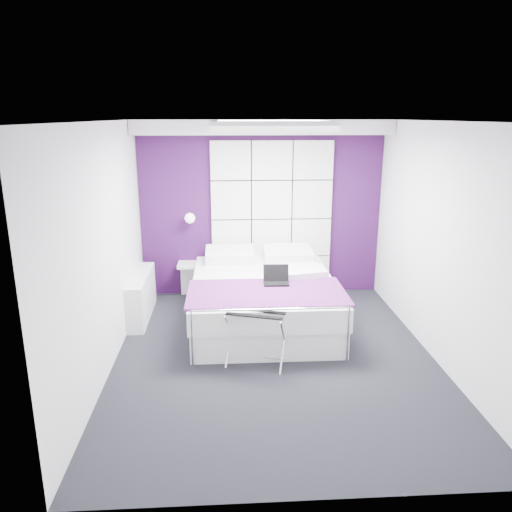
{
  "coord_description": "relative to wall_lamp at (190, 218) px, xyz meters",
  "views": [
    {
      "loc": [
        -0.53,
        -5.13,
        2.65
      ],
      "look_at": [
        -0.19,
        0.35,
        1.1
      ],
      "focal_mm": 35.0,
      "sensor_mm": 36.0,
      "label": 1
    }
  ],
  "objects": [
    {
      "name": "floor",
      "position": [
        1.05,
        -2.06,
        -1.22
      ],
      "size": [
        4.4,
        4.4,
        0.0
      ],
      "primitive_type": "plane",
      "color": "black",
      "rests_on": "ground"
    },
    {
      "name": "ceiling",
      "position": [
        1.05,
        -2.06,
        1.38
      ],
      "size": [
        4.4,
        4.4,
        0.0
      ],
      "primitive_type": "plane",
      "rotation": [
        3.14,
        0.0,
        0.0
      ],
      "color": "white",
      "rests_on": "wall_back"
    },
    {
      "name": "wall_back",
      "position": [
        1.05,
        0.14,
        0.08
      ],
      "size": [
        3.6,
        0.0,
        3.6
      ],
      "primitive_type": "plane",
      "rotation": [
        1.57,
        0.0,
        0.0
      ],
      "color": "white",
      "rests_on": "floor"
    },
    {
      "name": "wall_left",
      "position": [
        -0.75,
        -2.06,
        0.08
      ],
      "size": [
        0.0,
        4.4,
        4.4
      ],
      "primitive_type": "plane",
      "rotation": [
        1.57,
        0.0,
        1.57
      ],
      "color": "white",
      "rests_on": "floor"
    },
    {
      "name": "wall_right",
      "position": [
        2.85,
        -2.06,
        0.08
      ],
      "size": [
        0.0,
        4.4,
        4.4
      ],
      "primitive_type": "plane",
      "rotation": [
        1.57,
        0.0,
        -1.57
      ],
      "color": "white",
      "rests_on": "floor"
    },
    {
      "name": "accent_wall",
      "position": [
        1.05,
        0.13,
        0.08
      ],
      "size": [
        3.58,
        0.02,
        2.58
      ],
      "primitive_type": "cube",
      "color": "#330E3C",
      "rests_on": "wall_back"
    },
    {
      "name": "soffit",
      "position": [
        1.05,
        -0.11,
        1.28
      ],
      "size": [
        3.58,
        0.5,
        0.2
      ],
      "primitive_type": "cube",
      "color": "silver",
      "rests_on": "wall_back"
    },
    {
      "name": "headboard",
      "position": [
        1.2,
        0.08,
        -0.05
      ],
      "size": [
        1.8,
        0.08,
        2.3
      ],
      "primitive_type": null,
      "color": "silver",
      "rests_on": "wall_back"
    },
    {
      "name": "skylight",
      "position": [
        1.05,
        -1.46,
        1.33
      ],
      "size": [
        1.36,
        0.86,
        0.12
      ],
      "primitive_type": null,
      "color": "white",
      "rests_on": "ceiling"
    },
    {
      "name": "wall_lamp",
      "position": [
        0.0,
        0.0,
        0.0
      ],
      "size": [
        0.15,
        0.15,
        0.15
      ],
      "primitive_type": "sphere",
      "color": "white",
      "rests_on": "wall_back"
    },
    {
      "name": "radiator",
      "position": [
        -0.64,
        -0.76,
        -0.92
      ],
      "size": [
        0.22,
        1.2,
        0.6
      ],
      "primitive_type": "cube",
      "color": "silver",
      "rests_on": "floor"
    },
    {
      "name": "bed",
      "position": [
        0.99,
        -1.05,
        -0.88
      ],
      "size": [
        1.88,
        2.27,
        0.79
      ],
      "color": "silver",
      "rests_on": "floor"
    },
    {
      "name": "nightstand",
      "position": [
        0.01,
        -0.04,
        -0.7
      ],
      "size": [
        0.42,
        0.33,
        0.05
      ],
      "primitive_type": "cube",
      "color": "silver",
      "rests_on": "wall_back"
    },
    {
      "name": "luggage_rack",
      "position": [
        0.85,
        -2.15,
        -0.91
      ],
      "size": [
        0.62,
        0.46,
        0.61
      ],
      "rotation": [
        0.0,
        0.0,
        -0.31
      ],
      "color": "silver",
      "rests_on": "floor"
    },
    {
      "name": "laptop",
      "position": [
        1.13,
        -1.32,
        -0.52
      ],
      "size": [
        0.31,
        0.23,
        0.23
      ],
      "rotation": [
        0.0,
        0.0,
        -0.03
      ],
      "color": "black",
      "rests_on": "bed"
    }
  ]
}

